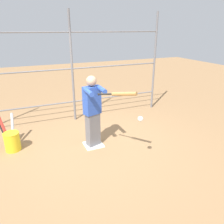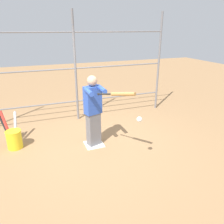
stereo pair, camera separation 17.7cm
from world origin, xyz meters
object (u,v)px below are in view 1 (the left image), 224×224
Objects in this scene: batter at (93,110)px; bat_bucket at (11,140)px; softball_in_flight at (140,119)px; baseball_bat_swinging at (121,94)px.

batter is 2.03× the size of bat_bucket.
bat_bucket is at bearing -17.95° from batter.
batter reaches higher than softball_in_flight.
batter is 1.84m from bat_bucket.
batter is 16.26× the size of softball_in_flight.
softball_in_flight reaches higher than bat_bucket.
bat_bucket is (1.90, -1.37, -1.15)m from baseball_bat_swinging.
batter is 2.09× the size of baseball_bat_swinging.
softball_in_flight is at bearing 143.24° from baseball_bat_swinging.
baseball_bat_swinging is 2.61m from bat_bucket.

